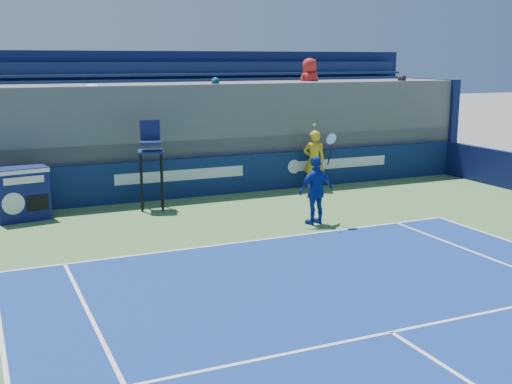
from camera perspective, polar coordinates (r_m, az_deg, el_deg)
name	(u,v)px	position (r m, az deg, el deg)	size (l,w,h in m)	color
ball_person	(314,160)	(20.53, 5.18, 2.84)	(0.70, 0.46, 1.91)	gold
back_hoarding	(180,178)	(19.42, -6.75, 1.20)	(20.40, 0.21, 1.20)	#0D1F4C
match_clock	(22,192)	(17.66, -20.12, -0.04)	(1.42, 0.92, 1.40)	#0F154F
umpire_chair	(151,155)	(17.94, -9.33, 3.26)	(0.85, 0.85, 2.48)	black
tennis_player	(316,190)	(16.21, 5.36, 0.16)	(1.08, 0.59, 2.57)	#122E97
stadium_seating	(161,131)	(21.20, -8.44, 5.41)	(21.00, 4.05, 4.40)	#55555B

